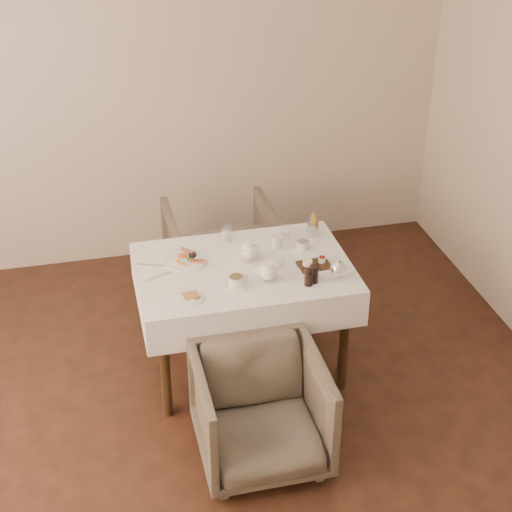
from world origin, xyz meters
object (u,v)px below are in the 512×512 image
at_px(armchair_far, 222,254).
at_px(breakfast_plate, 185,259).
at_px(armchair_near, 261,411).
at_px(teapot_centre, 249,250).
at_px(table, 244,283).

bearing_deg(armchair_far, breakfast_plate, 62.03).
distance_m(armchair_near, teapot_centre, 1.01).
xyz_separation_m(armchair_far, teapot_centre, (0.02, -0.77, 0.47)).
bearing_deg(breakfast_plate, table, -38.82).
relative_size(armchair_far, breakfast_plate, 2.93).
relative_size(armchair_near, armchair_far, 0.91).
relative_size(table, breakfast_plate, 4.84).
xyz_separation_m(armchair_near, teapot_centre, (0.13, 0.86, 0.50)).
height_order(table, armchair_far, table).
distance_m(table, breakfast_plate, 0.38).
bearing_deg(teapot_centre, armchair_near, -122.37).
xyz_separation_m(armchair_near, breakfast_plate, (-0.25, 0.94, 0.45)).
distance_m(armchair_near, breakfast_plate, 1.07).
height_order(armchair_near, armchair_far, armchair_far).
bearing_deg(table, breakfast_plate, 156.08).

